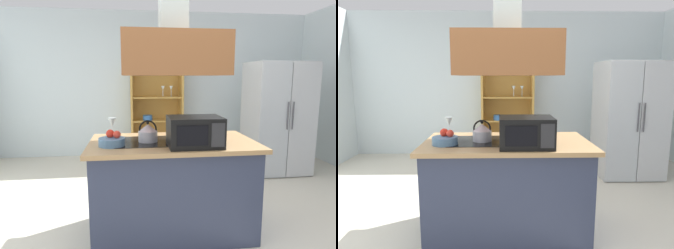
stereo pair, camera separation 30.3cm
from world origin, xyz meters
TOP-DOWN VIEW (x-y plane):
  - ground_plane at (0.00, 0.00)m, footprint 7.80×7.80m
  - wall_back at (0.00, 3.00)m, footprint 6.00×0.12m
  - kitchen_island at (-0.10, 0.03)m, footprint 1.55×0.88m
  - range_hood at (-0.10, 0.03)m, footprint 0.90×0.70m
  - refrigerator at (1.79, 1.63)m, footprint 0.90×0.77m
  - dish_cabinet at (-0.01, 2.78)m, footprint 0.96×0.40m
  - kettle at (-0.33, 0.03)m, footprint 0.18×0.18m
  - cutting_board at (0.20, 0.22)m, footprint 0.36×0.26m
  - microwave at (0.06, -0.20)m, footprint 0.46×0.35m
  - wine_glass_on_counter at (-0.66, 0.19)m, footprint 0.08×0.08m
  - fruit_bowl at (-0.65, -0.09)m, footprint 0.23×0.23m

SIDE VIEW (x-z plane):
  - ground_plane at x=0.00m, z-range 0.00..0.00m
  - kitchen_island at x=-0.10m, z-range 0.00..0.90m
  - dish_cabinet at x=-0.01m, z-range -0.10..1.63m
  - refrigerator at x=1.79m, z-range 0.00..1.72m
  - cutting_board at x=0.20m, z-range 0.90..0.92m
  - fruit_bowl at x=-0.65m, z-range 0.88..1.01m
  - kettle at x=-0.33m, z-range 0.88..1.09m
  - microwave at x=0.06m, z-range 0.90..1.16m
  - wine_glass_on_counter at x=-0.66m, z-range 0.95..1.16m
  - wall_back at x=0.00m, z-range 0.00..2.70m
  - range_hood at x=-0.10m, z-range 1.20..2.39m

